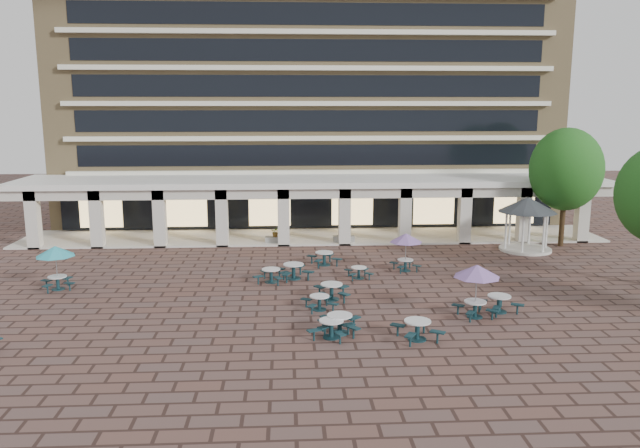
{
  "coord_description": "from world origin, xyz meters",
  "views": [
    {
      "loc": [
        -1.88,
        -29.95,
        9.59
      ],
      "look_at": [
        -0.1,
        3.0,
        3.28
      ],
      "focal_mm": 35.0,
      "sensor_mm": 36.0,
      "label": 1
    }
  ],
  "objects_px": {
    "picnic_table_2": "(331,327)",
    "gazebo": "(527,211)",
    "picnic_table_1": "(340,322)",
    "planter_left": "(276,237)",
    "planter_right": "(344,235)"
  },
  "relations": [
    {
      "from": "picnic_table_2",
      "to": "gazebo",
      "type": "bearing_deg",
      "value": 69.67
    },
    {
      "from": "picnic_table_1",
      "to": "planter_left",
      "type": "distance_m",
      "value": 17.9
    },
    {
      "from": "planter_left",
      "to": "picnic_table_1",
      "type": "bearing_deg",
      "value": -80.35
    },
    {
      "from": "picnic_table_1",
      "to": "picnic_table_2",
      "type": "height_order",
      "value": "picnic_table_1"
    },
    {
      "from": "picnic_table_1",
      "to": "picnic_table_2",
      "type": "xyz_separation_m",
      "value": [
        -0.4,
        -0.51,
        -0.03
      ]
    },
    {
      "from": "picnic_table_1",
      "to": "picnic_table_2",
      "type": "distance_m",
      "value": 0.65
    },
    {
      "from": "planter_left",
      "to": "planter_right",
      "type": "height_order",
      "value": "planter_right"
    },
    {
      "from": "picnic_table_1",
      "to": "gazebo",
      "type": "xyz_separation_m",
      "value": [
        13.74,
        14.7,
        2.2
      ]
    },
    {
      "from": "picnic_table_1",
      "to": "planter_right",
      "type": "xyz_separation_m",
      "value": [
        1.8,
        17.64,
        0.06
      ]
    },
    {
      "from": "picnic_table_1",
      "to": "planter_right",
      "type": "distance_m",
      "value": 17.74
    },
    {
      "from": "gazebo",
      "to": "planter_right",
      "type": "bearing_deg",
      "value": 166.17
    },
    {
      "from": "gazebo",
      "to": "planter_left",
      "type": "relative_size",
      "value": 2.55
    },
    {
      "from": "picnic_table_1",
      "to": "planter_left",
      "type": "bearing_deg",
      "value": 106.58
    },
    {
      "from": "gazebo",
      "to": "planter_right",
      "type": "xyz_separation_m",
      "value": [
        -11.94,
        2.94,
        -2.14
      ]
    },
    {
      "from": "picnic_table_1",
      "to": "picnic_table_2",
      "type": "relative_size",
      "value": 0.94
    }
  ]
}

